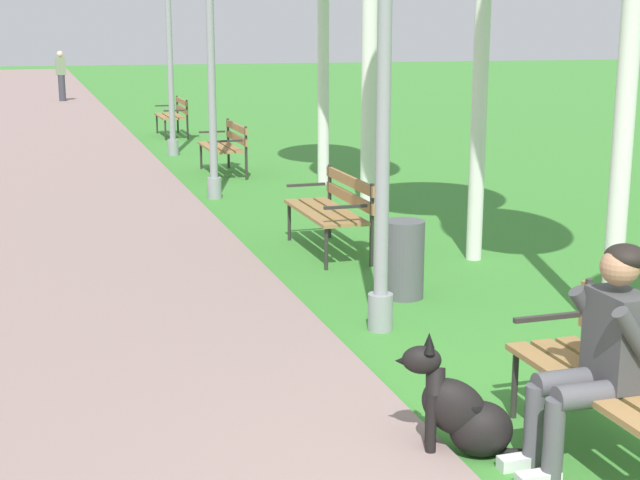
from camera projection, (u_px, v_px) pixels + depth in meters
paved_path at (39, 114)px, 25.58m from camera, size 3.87×60.00×0.04m
park_bench_near at (628, 373)px, 5.03m from camera, size 0.55×1.50×0.85m
park_bench_mid at (333, 206)px, 9.80m from camera, size 0.55×1.50×0.85m
park_bench_far at (226, 143)px, 15.13m from camera, size 0.55×1.50×0.85m
park_bench_furthest at (174, 113)px, 20.48m from camera, size 0.55×1.50×0.85m
person_seated_on_near_bench at (600, 349)px, 4.92m from camera, size 0.74×0.49×1.25m
dog_black at (463, 412)px, 5.15m from camera, size 0.79×0.45×0.71m
lamp_post_near at (384, 76)px, 6.91m from camera, size 0.24×0.24×3.86m
lamp_post_mid at (210, 38)px, 12.55m from camera, size 0.24×0.24×4.31m
lamp_post_far at (169, 40)px, 16.99m from camera, size 0.24×0.24×4.16m
litter_bin at (404, 259)px, 8.18m from camera, size 0.36×0.36×0.70m
pedestrian_distant at (61, 76)px, 29.90m from camera, size 0.32×0.22×1.65m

